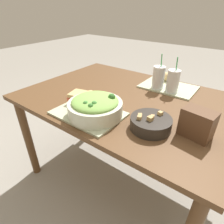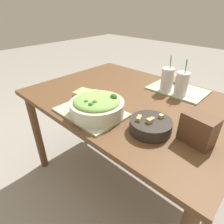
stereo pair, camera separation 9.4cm
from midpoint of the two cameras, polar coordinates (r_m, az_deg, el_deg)
The scene contains 12 objects.
ground_plane at distance 1.73m, azimuth 6.22°, elevation -18.34°, with size 12.00×12.00×0.00m, color gray.
dining_table at distance 1.32m, azimuth 7.78°, elevation 0.93°, with size 1.37×0.99×0.75m.
tray_near at distance 1.08m, azimuth -4.05°, elevation -0.10°, with size 0.39×0.27×0.01m.
tray_far at distance 1.46m, azimuth 21.11°, elevation 6.31°, with size 0.39×0.27×0.01m.
salad_bowl at distance 1.02m, azimuth -1.93°, elevation 1.98°, with size 0.30×0.30×0.12m.
soup_bowl at distance 0.94m, azimuth 14.46°, elevation -4.03°, with size 0.21×0.21×0.08m.
sandwich_near at distance 1.17m, azimuth -5.36°, elevation 4.63°, with size 0.17×0.14×0.06m.
baguette_near at distance 1.13m, azimuth -1.56°, elevation 3.93°, with size 0.16×0.12×0.07m.
baguette_far at distance 1.55m, azimuth 20.58°, elevation 9.43°, with size 0.11×0.08×0.07m.
drink_cup_dark at distance 1.38m, azimuth 18.31°, elevation 9.12°, with size 0.08×0.08×0.25m.
drink_cup_red at distance 1.34m, azimuth 22.33°, elevation 7.68°, with size 0.08×0.08×0.24m.
chip_bag at distance 0.93m, azimuth 27.47°, elevation -4.79°, with size 0.16×0.11×0.14m.
Camera 2 is at (0.68, -0.92, 1.30)m, focal length 30.00 mm.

